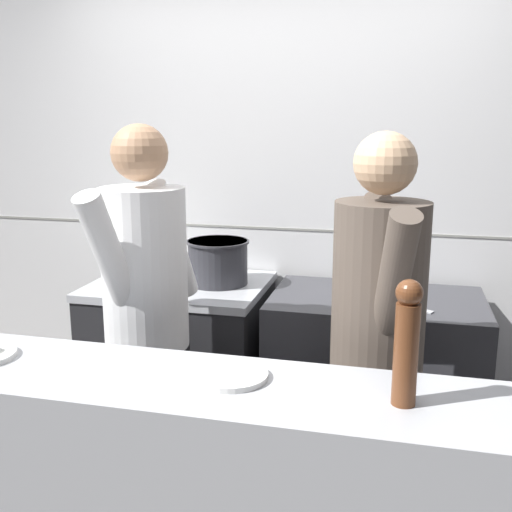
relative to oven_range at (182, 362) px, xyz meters
name	(u,v)px	position (x,y,z in m)	size (l,w,h in m)	color
wall_back_tiled	(284,201)	(0.48, 0.40, 0.85)	(8.00, 0.06, 2.60)	white
oven_range	(182,362)	(0.00, 0.00, 0.00)	(0.91, 0.71, 0.90)	#232326
prep_counter	(373,383)	(1.03, 0.00, -0.01)	(1.03, 0.65, 0.89)	#38383D
stock_pot	(153,262)	(-0.17, 0.06, 0.54)	(0.26, 0.26, 0.17)	beige
sauce_pot	(218,261)	(0.21, 0.03, 0.57)	(0.33, 0.33, 0.23)	#2D2D33
chefs_knife	(388,302)	(1.08, -0.09, 0.45)	(0.35, 0.20, 0.02)	#B7BABF
plated_dish_appetiser	(231,375)	(0.63, -1.20, 0.51)	(0.24, 0.24, 0.02)	white
pepper_mill	(407,340)	(1.15, -1.25, 0.69)	(0.08, 0.08, 0.37)	brown
chef_head_cook	(146,310)	(0.10, -0.65, 0.51)	(0.41, 0.76, 1.73)	black
chef_sous	(377,336)	(1.06, -0.70, 0.50)	(0.42, 0.74, 1.71)	black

